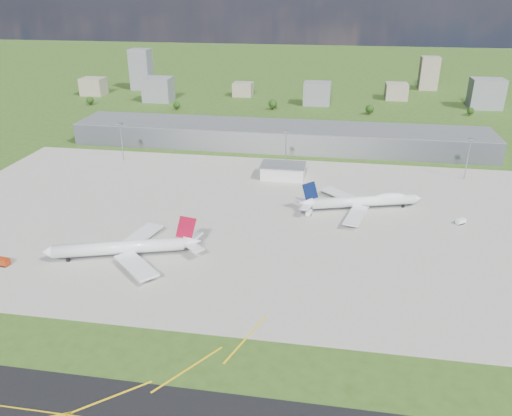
% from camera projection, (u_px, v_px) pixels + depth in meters
% --- Properties ---
extents(ground, '(1400.00, 1400.00, 0.00)m').
position_uv_depth(ground, '(277.00, 152.00, 354.48)').
color(ground, '#325019').
rests_on(ground, ground).
extents(apron, '(360.00, 190.00, 0.08)m').
position_uv_depth(apron, '(270.00, 218.00, 253.92)').
color(apron, '#99968B').
rests_on(apron, ground).
extents(terminal, '(300.00, 42.00, 15.00)m').
position_uv_depth(terminal, '(279.00, 136.00, 364.92)').
color(terminal, slate).
rests_on(terminal, ground).
extents(ops_building, '(26.00, 16.00, 8.00)m').
position_uv_depth(ops_building, '(283.00, 171.00, 306.34)').
color(ops_building, silver).
rests_on(ops_building, ground).
extents(mast_west, '(3.50, 2.00, 25.90)m').
position_uv_depth(mast_west, '(121.00, 135.00, 330.38)').
color(mast_west, gray).
rests_on(mast_west, ground).
extents(mast_center, '(3.50, 2.00, 25.90)m').
position_uv_depth(mast_center, '(286.00, 143.00, 314.25)').
color(mast_center, gray).
rests_on(mast_center, ground).
extents(mast_east, '(3.50, 2.00, 25.90)m').
position_uv_depth(mast_east, '(469.00, 152.00, 298.11)').
color(mast_east, gray).
rests_on(mast_east, ground).
extents(airliner_red_twin, '(66.35, 50.59, 18.62)m').
position_uv_depth(airliner_red_twin, '(125.00, 248.00, 215.43)').
color(airliner_red_twin, white).
rests_on(airliner_red_twin, ground).
extents(airliner_blue_quad, '(65.55, 50.37, 17.46)m').
position_uv_depth(airliner_blue_quad, '(363.00, 201.00, 261.93)').
color(airliner_blue_quad, white).
rests_on(airliner_blue_quad, ground).
extents(fire_truck, '(7.95, 3.78, 3.41)m').
position_uv_depth(fire_truck, '(1.00, 262.00, 210.92)').
color(fire_truck, '#9F2B0B').
rests_on(fire_truck, ground).
extents(tug_yellow, '(3.74, 3.71, 1.69)m').
position_uv_depth(tug_yellow, '(192.00, 246.00, 225.38)').
color(tug_yellow, yellow).
rests_on(tug_yellow, ground).
extents(van_white_near, '(3.13, 5.35, 2.56)m').
position_uv_depth(van_white_near, '(309.00, 213.00, 256.72)').
color(van_white_near, white).
rests_on(van_white_near, ground).
extents(van_white_far, '(5.56, 4.96, 2.63)m').
position_uv_depth(van_white_far, '(461.00, 222.00, 247.56)').
color(van_white_far, white).
rests_on(van_white_far, ground).
extents(bldg_far_w, '(24.00, 20.00, 18.00)m').
position_uv_depth(bldg_far_w, '(93.00, 86.00, 536.18)').
color(bldg_far_w, gray).
rests_on(bldg_far_w, ground).
extents(bldg_w, '(28.00, 22.00, 24.00)m').
position_uv_depth(bldg_w, '(158.00, 89.00, 505.20)').
color(bldg_w, slate).
rests_on(bldg_w, ground).
extents(bldg_cw, '(20.00, 18.00, 14.00)m').
position_uv_depth(bldg_cw, '(243.00, 89.00, 531.54)').
color(bldg_cw, gray).
rests_on(bldg_cw, ground).
extents(bldg_c, '(26.00, 20.00, 22.00)m').
position_uv_depth(bldg_c, '(317.00, 93.00, 491.15)').
color(bldg_c, slate).
rests_on(bldg_c, ground).
extents(bldg_ce, '(22.00, 24.00, 16.00)m').
position_uv_depth(bldg_ce, '(396.00, 91.00, 516.66)').
color(bldg_ce, gray).
rests_on(bldg_ce, ground).
extents(bldg_e, '(30.00, 22.00, 28.00)m').
position_uv_depth(bldg_e, '(486.00, 94.00, 475.45)').
color(bldg_e, slate).
rests_on(bldg_e, ground).
extents(bldg_tall_w, '(22.00, 20.00, 44.00)m').
position_uv_depth(bldg_tall_w, '(141.00, 69.00, 561.02)').
color(bldg_tall_w, slate).
rests_on(bldg_tall_w, ground).
extents(bldg_tall_e, '(20.00, 18.00, 36.00)m').
position_uv_depth(bldg_tall_e, '(429.00, 73.00, 560.74)').
color(bldg_tall_e, gray).
rests_on(bldg_tall_e, ground).
extents(tree_far_w, '(7.20, 7.20, 8.80)m').
position_uv_depth(tree_far_w, '(90.00, 100.00, 489.77)').
color(tree_far_w, '#382314').
rests_on(tree_far_w, ground).
extents(tree_w, '(6.75, 6.75, 8.25)m').
position_uv_depth(tree_w, '(177.00, 105.00, 472.20)').
color(tree_w, '#382314').
rests_on(tree_w, ground).
extents(tree_c, '(8.10, 8.10, 9.90)m').
position_uv_depth(tree_c, '(273.00, 104.00, 472.11)').
color(tree_c, '#382314').
rests_on(tree_c, ground).
extents(tree_e, '(7.65, 7.65, 9.35)m').
position_uv_depth(tree_e, '(370.00, 109.00, 454.53)').
color(tree_e, '#382314').
rests_on(tree_e, ground).
extents(tree_far_e, '(6.30, 6.30, 7.70)m').
position_uv_depth(tree_far_e, '(471.00, 111.00, 450.74)').
color(tree_far_e, '#382314').
rests_on(tree_far_e, ground).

